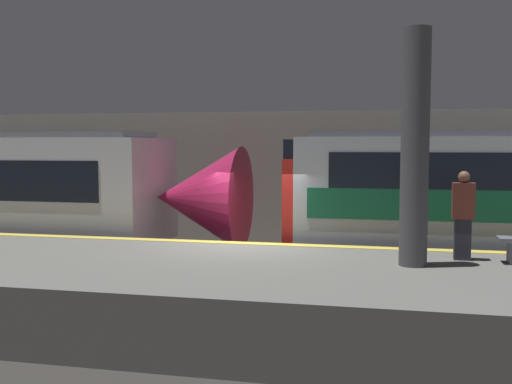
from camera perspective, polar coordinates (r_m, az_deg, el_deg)
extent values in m
plane|color=#33302D|center=(12.81, -1.19, -9.61)|extent=(120.00, 120.00, 0.00)
cube|color=slate|center=(10.52, -4.20, -9.70)|extent=(40.00, 4.61, 1.09)
cube|color=#EAD14C|center=(12.45, -1.36, -4.88)|extent=(40.00, 0.30, 0.01)
cube|color=#B2AD9E|center=(18.56, 3.35, 1.27)|extent=(50.00, 0.15, 4.16)
cylinder|color=#47474C|center=(10.34, 14.90, 4.05)|extent=(0.47, 0.47, 3.96)
cone|color=#B21E4C|center=(14.88, -5.47, -0.56)|extent=(2.20, 2.56, 2.56)
sphere|color=#F2EFCC|center=(14.65, -1.92, -2.21)|extent=(0.20, 0.20, 0.20)
cube|color=red|center=(14.32, 3.97, -1.08)|extent=(0.25, 2.90, 2.16)
cube|color=black|center=(14.25, 3.99, 3.24)|extent=(0.25, 2.61, 0.86)
sphere|color=#EA4C42|center=(13.73, 2.91, -2.90)|extent=(0.18, 0.18, 0.18)
sphere|color=#EA4C42|center=(15.04, 3.75, -2.26)|extent=(0.18, 0.18, 0.18)
cube|color=#2D2D38|center=(11.24, 19.06, -4.27)|extent=(0.28, 0.20, 0.73)
cube|color=brown|center=(11.16, 19.15, -0.80)|extent=(0.38, 0.24, 0.64)
sphere|color=brown|center=(11.13, 19.20, 1.37)|extent=(0.21, 0.21, 0.21)
cube|color=slate|center=(11.23, 23.15, -5.24)|extent=(0.10, 0.32, 0.41)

